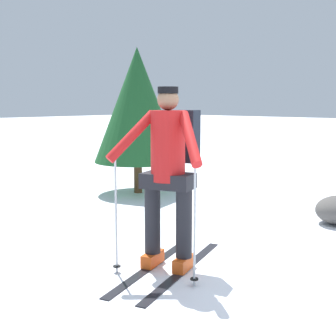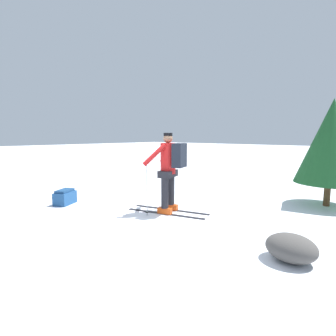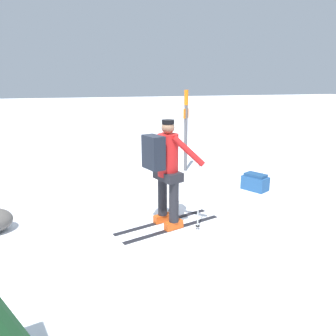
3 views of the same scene
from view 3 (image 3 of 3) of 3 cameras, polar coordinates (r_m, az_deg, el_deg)
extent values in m
plane|color=white|center=(5.90, -6.64, -7.52)|extent=(80.00, 80.00, 0.00)
cube|color=black|center=(5.45, -0.95, -9.32)|extent=(1.69, 0.62, 0.01)
cube|color=#C64714|center=(5.43, -0.95, -8.69)|extent=(0.32, 0.20, 0.12)
cylinder|color=black|center=(5.27, -0.97, -4.58)|extent=(0.15, 0.15, 0.71)
cube|color=black|center=(5.21, 1.00, -10.53)|extent=(1.69, 0.62, 0.01)
cube|color=#C64714|center=(5.18, 1.00, -9.88)|extent=(0.32, 0.20, 0.12)
cylinder|color=black|center=(5.02, 1.02, -5.60)|extent=(0.15, 0.15, 0.71)
cube|color=black|center=(5.04, 0.00, -1.30)|extent=(0.40, 0.53, 0.14)
cylinder|color=red|center=(4.95, 0.00, 2.27)|extent=(0.32, 0.32, 0.64)
sphere|color=#8C664C|center=(4.88, 0.00, 7.08)|extent=(0.20, 0.20, 0.20)
cylinder|color=black|center=(4.87, 0.00, 8.04)|extent=(0.19, 0.19, 0.06)
cube|color=black|center=(4.80, -2.55, 2.75)|extent=(0.30, 0.41, 0.49)
cylinder|color=#B2B7BC|center=(5.58, 0.39, -2.72)|extent=(0.02, 0.02, 1.10)
cylinder|color=black|center=(5.75, 0.38, -7.38)|extent=(0.07, 0.07, 0.01)
cylinder|color=red|center=(5.26, -0.15, 4.04)|extent=(0.36, 0.46, 0.47)
cylinder|color=#B2B7BC|center=(5.00, 5.31, -4.93)|extent=(0.02, 0.02, 1.10)
cylinder|color=black|center=(5.19, 5.17, -10.02)|extent=(0.07, 0.07, 0.01)
cylinder|color=red|center=(4.81, 3.58, 2.96)|extent=(0.50, 0.25, 0.47)
cube|color=navy|center=(7.16, 14.92, -2.56)|extent=(0.52, 0.60, 0.30)
cube|color=navy|center=(7.11, 15.01, -1.20)|extent=(0.43, 0.50, 0.06)
cylinder|color=#4C4C51|center=(8.23, 3.11, 6.38)|extent=(0.09, 0.09, 2.03)
cylinder|color=orange|center=(8.15, 3.20, 12.17)|extent=(0.10, 0.10, 0.36)
cube|color=orange|center=(8.18, 3.16, 9.47)|extent=(0.19, 0.18, 0.24)
camera|label=1|loc=(8.75, 15.09, 10.00)|focal=50.00mm
camera|label=2|loc=(9.02, -31.54, 9.05)|focal=28.00mm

